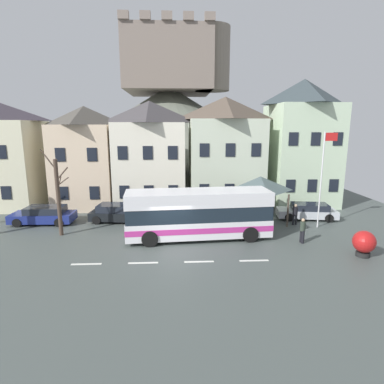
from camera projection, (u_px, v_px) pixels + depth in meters
The scene contains 18 objects.
ground_plane at pixel (172, 254), 18.22m from camera, with size 40.00×60.00×0.07m.
townhouse_00 at pixel (0, 155), 28.13m from camera, with size 6.92×5.83×9.36m.
townhouse_01 at pixel (87, 157), 28.60m from camera, with size 5.09×5.93×8.93m.
townhouse_02 at pixel (150, 154), 28.56m from camera, with size 6.12×5.36×9.38m.
townhouse_03 at pixel (225, 152), 29.26m from camera, with size 6.47×6.19×9.79m.
townhouse_04 at pixel (301, 143), 29.50m from camera, with size 5.67×6.29×11.36m.
hilltop_castle at pixel (170, 128), 46.84m from camera, with size 42.83×42.83×20.83m.
transit_bus at pixel (198, 214), 20.44m from camera, with size 9.43×3.24×3.13m.
bus_shelter at pixel (260, 184), 23.98m from camera, with size 3.60×3.60×3.46m.
parked_car_00 at pixel (307, 211), 24.90m from camera, with size 4.70×2.32×1.23m.
parked_car_01 at pixel (44, 215), 23.73m from camera, with size 4.58×2.08×1.30m.
parked_car_02 at pixel (116, 213), 24.29m from camera, with size 4.00×2.35×1.33m.
pedestrian_00 at pixel (303, 230), 19.68m from camera, with size 0.33×0.39×1.59m.
pedestrian_01 at pixel (295, 213), 23.34m from camera, with size 0.36×0.36×1.58m.
public_bench at pixel (250, 209), 26.28m from camera, with size 1.73×0.48×0.87m.
flagpole at pixel (323, 173), 22.17m from camera, with size 0.95×0.10×6.82m.
harbour_buoy at pixel (364, 243), 17.61m from camera, with size 1.23×1.23×1.48m.
bare_tree_02 at pixel (58, 196), 20.75m from camera, with size 1.70×0.93×5.78m.
Camera 1 is at (0.32, -17.16, 7.14)m, focal length 29.61 mm.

